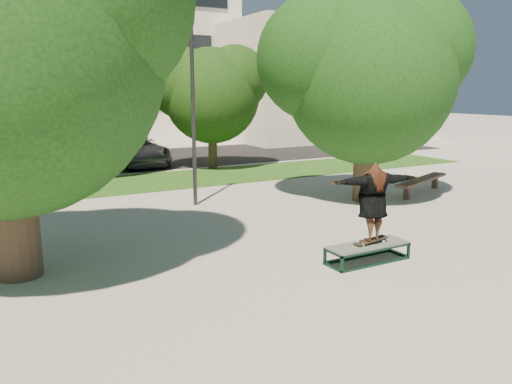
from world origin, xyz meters
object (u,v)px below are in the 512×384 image
car_dark (8,159)px  grind_box (367,253)px  lamppost (193,101)px  car_grey (135,150)px  tree_right (366,69)px  car_silver_b (132,145)px  bench (422,181)px

car_dark → grind_box: bearing=-58.3°
lamppost → car_grey: lamppost is taller
tree_right → car_silver_b: bearing=105.4°
lamppost → car_silver_b: lamppost is taller
car_grey → lamppost: bearing=-94.6°
lamppost → grind_box: size_ratio=3.39×
car_grey → car_silver_b: bearing=78.3°
tree_right → grind_box: (-3.80, -4.66, -3.90)m
car_grey → tree_right: bearing=-69.5°
car_dark → car_silver_b: 6.33m
lamppost → car_grey: size_ratio=1.21×
tree_right → grind_box: size_ratio=3.62×
grind_box → lamppost: bearing=99.7°
bench → car_silver_b: 14.98m
grind_box → car_dark: size_ratio=0.47×
tree_right → bench: bearing=-4.5°
tree_right → car_grey: (-4.17, 11.17, -3.39)m
tree_right → car_dark: bearing=130.9°
grind_box → car_silver_b: size_ratio=0.37×
lamppost → car_silver_b: (1.21, 11.50, -2.44)m
grind_box → tree_right: bearing=50.8°
car_dark → car_silver_b: bearing=33.1°
tree_right → car_silver_b: tree_right is taller
car_silver_b → tree_right: bearing=-67.0°
lamppost → car_dark: (-4.68, 9.16, -2.51)m
car_grey → car_silver_b: 2.29m
lamppost → car_silver_b: bearing=84.0°
grind_box → car_silver_b: car_silver_b is taller
bench → car_grey: car_grey is taller
tree_right → car_silver_b: size_ratio=1.34×
bench → lamppost: bearing=142.8°
car_dark → car_grey: 5.42m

